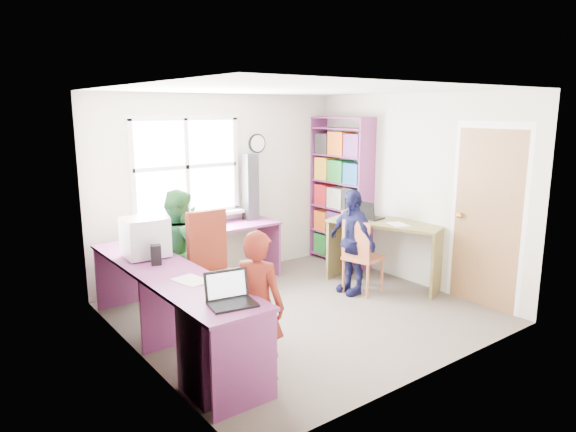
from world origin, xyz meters
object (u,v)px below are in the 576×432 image
(crt_monitor, at_px, (145,237))
(potted_plant, at_px, (190,218))
(wooden_chair, at_px, (360,254))
(laptop_right, at_px, (366,215))
(right_desk, at_px, (386,238))
(bookshelf, at_px, (341,195))
(swivel_chair, at_px, (214,276))
(person_navy, at_px, (352,242))
(l_desk, at_px, (207,309))
(person_green, at_px, (181,252))
(laptop_left, at_px, (230,296))
(cd_tower, at_px, (250,187))
(person_red, at_px, (258,306))

(crt_monitor, height_order, potted_plant, crt_monitor)
(wooden_chair, bearing_deg, laptop_right, 24.72)
(right_desk, bearing_deg, bookshelf, 59.73)
(bookshelf, height_order, swivel_chair, bookshelf)
(bookshelf, xyz_separation_m, person_navy, (-0.76, -1.03, -0.36))
(l_desk, bearing_deg, person_navy, 11.21)
(person_green, bearing_deg, l_desk, 172.44)
(person_navy, bearing_deg, laptop_left, -62.61)
(swivel_chair, bearing_deg, person_green, 110.00)
(potted_plant, height_order, person_navy, person_navy)
(wooden_chair, distance_m, person_green, 2.13)
(cd_tower, bearing_deg, person_red, -123.17)
(l_desk, height_order, cd_tower, cd_tower)
(wooden_chair, xyz_separation_m, crt_monitor, (-2.43, 0.58, 0.46))
(l_desk, xyz_separation_m, person_navy, (2.20, 0.44, 0.18))
(bookshelf, height_order, person_red, bookshelf)
(laptop_right, relative_size, person_navy, 0.31)
(potted_plant, bearing_deg, bookshelf, -5.77)
(l_desk, distance_m, laptop_right, 2.80)
(person_red, distance_m, person_navy, 2.30)
(l_desk, distance_m, person_red, 0.64)
(swivel_chair, height_order, crt_monitor, swivel_chair)
(bookshelf, height_order, laptop_right, bookshelf)
(l_desk, height_order, laptop_left, laptop_left)
(person_navy, bearing_deg, person_red, -60.87)
(person_navy, bearing_deg, bookshelf, 146.05)
(wooden_chair, bearing_deg, laptop_left, -170.96)
(bookshelf, height_order, wooden_chair, bookshelf)
(laptop_left, distance_m, cd_tower, 3.08)
(laptop_left, bearing_deg, laptop_right, 35.84)
(laptop_right, height_order, person_green, person_green)
(swivel_chair, height_order, potted_plant, swivel_chair)
(potted_plant, distance_m, person_navy, 1.98)
(swivel_chair, relative_size, wooden_chair, 1.28)
(swivel_chair, bearing_deg, wooden_chair, -7.52)
(bookshelf, relative_size, potted_plant, 6.84)
(swivel_chair, height_order, person_green, person_green)
(person_green, relative_size, person_navy, 1.08)
(laptop_left, relative_size, person_navy, 0.31)
(swivel_chair, distance_m, wooden_chair, 1.86)
(cd_tower, height_order, potted_plant, cd_tower)
(right_desk, height_order, wooden_chair, wooden_chair)
(person_red, height_order, person_green, person_green)
(l_desk, xyz_separation_m, crt_monitor, (-0.18, 0.93, 0.50))
(crt_monitor, bearing_deg, wooden_chair, -11.02)
(bookshelf, distance_m, person_green, 2.74)
(person_green, xyz_separation_m, person_navy, (1.94, -0.64, -0.05))
(swivel_chair, bearing_deg, crt_monitor, 154.33)
(swivel_chair, distance_m, potted_plant, 1.18)
(wooden_chair, height_order, person_navy, person_navy)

